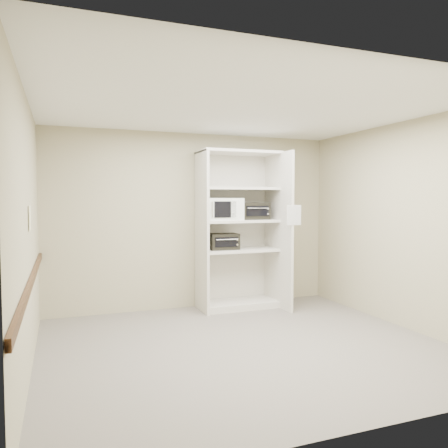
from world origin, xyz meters
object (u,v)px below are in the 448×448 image
object	(u,v)px
shelving_unit	(241,235)
toaster_oven_upper	(253,211)
microwave	(222,209)
toaster_oven_lower	(223,241)

from	to	relation	value
shelving_unit	toaster_oven_upper	size ratio (longest dim) A/B	5.36
microwave	toaster_oven_lower	world-z (taller)	microwave
shelving_unit	microwave	size ratio (longest dim) A/B	4.38
shelving_unit	microwave	distance (m)	0.53
shelving_unit	microwave	world-z (taller)	shelving_unit
shelving_unit	toaster_oven_lower	size ratio (longest dim) A/B	5.57
microwave	toaster_oven_lower	distance (m)	0.50
microwave	toaster_oven_lower	bearing A→B (deg)	44.67
shelving_unit	toaster_oven_lower	distance (m)	0.31
microwave	toaster_oven_upper	bearing A→B (deg)	2.49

